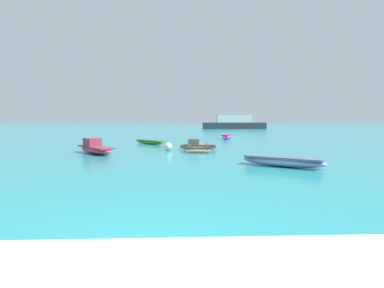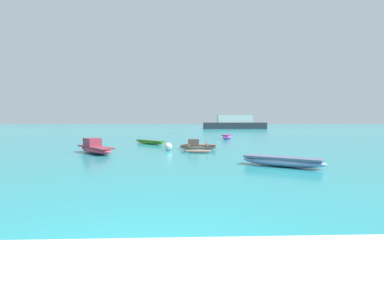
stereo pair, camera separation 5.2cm
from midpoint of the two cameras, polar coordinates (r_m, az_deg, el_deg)
The scene contains 8 objects.
ground_plane at distance 3.74m, azimuth -12.50°, elevation -24.64°, with size 240.00×240.00×0.00m.
moored_boat_0 at distance 12.18m, azimuth 16.82°, elevation -3.13°, with size 3.07×2.43×0.38m.
moored_boat_1 at distance 28.57m, azimuth 6.61°, elevation 1.45°, with size 1.48×2.42×0.43m.
moored_boat_2 at distance 17.10m, azimuth -18.06°, elevation -0.73°, with size 2.76×3.19×0.81m.
moored_boat_3 at distance 18.29m, azimuth 1.02°, elevation -0.40°, with size 2.37×4.23×0.65m.
moored_boat_4 at distance 22.59m, azimuth -8.11°, elevation 0.40°, with size 2.51×2.66×0.29m.
mooring_buoy_1 at distance 17.77m, azimuth -4.62°, elevation -0.49°, with size 0.47×0.47×0.47m.
distant_ferry at distance 60.74m, azimuth 7.98°, elevation 3.94°, with size 12.47×2.74×2.74m.
Camera 1 is at (0.58, -3.20, 1.82)m, focal length 28.00 mm.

